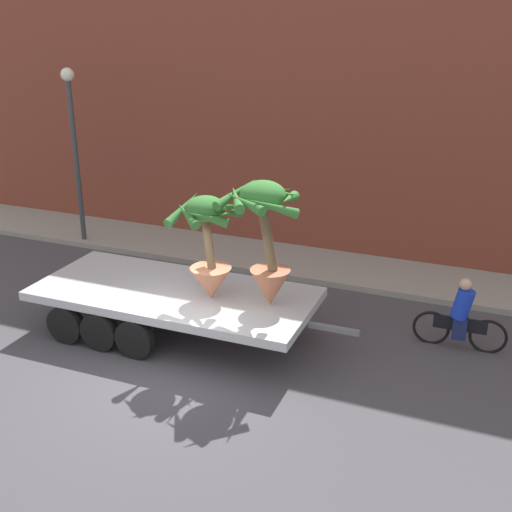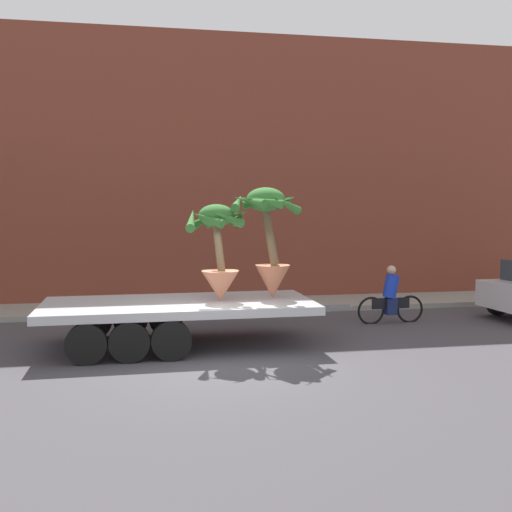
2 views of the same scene
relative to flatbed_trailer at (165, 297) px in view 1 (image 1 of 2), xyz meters
name	(u,v)px [view 1 (image 1 of 2)]	position (x,y,z in m)	size (l,w,h in m)	color
ground_plane	(175,375)	(1.05, -1.51, -0.77)	(60.00, 60.00, 0.00)	#423F44
sidewalk	(286,261)	(1.05, 4.59, -0.70)	(24.00, 2.20, 0.15)	gray
building_facade	(310,98)	(1.05, 6.29, 3.42)	(24.00, 1.20, 8.39)	brown
flatbed_trailer	(165,297)	(0.00, 0.00, 0.00)	(6.84, 2.67, 0.98)	#B7BABF
potted_palm_rear	(265,235)	(2.24, 0.07, 1.66)	(1.65, 1.60, 2.48)	#B26647
potted_palm_middle	(209,245)	(1.10, -0.06, 1.34)	(1.49, 1.46, 2.11)	#C17251
cyclist	(461,318)	(5.83, 1.60, -0.11)	(1.84, 0.36, 1.54)	black
street_lamp	(73,134)	(-4.93, 3.79, 2.46)	(0.36, 0.36, 4.83)	#383D42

